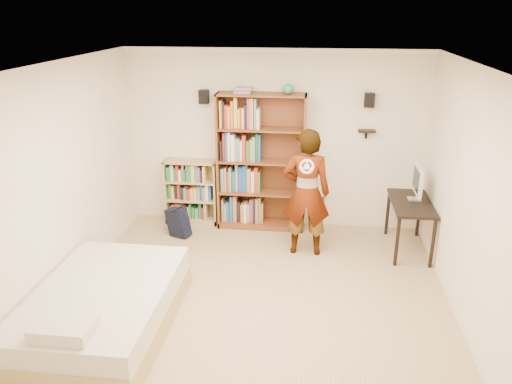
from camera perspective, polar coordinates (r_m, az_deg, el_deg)
ground at (r=5.86m, az=-0.16°, el=-13.26°), size 4.50×5.00×0.01m
room_shell at (r=5.10m, az=-0.18°, el=3.45°), size 4.52×5.02×2.71m
crown_molding at (r=4.91m, az=-0.19°, el=13.65°), size 4.50×5.00×0.06m
speaker_left at (r=7.53m, az=-5.97°, el=10.78°), size 0.14×0.12×0.20m
speaker_right at (r=7.38m, az=12.83°, el=10.20°), size 0.14×0.12×0.20m
wall_shelf at (r=7.48m, az=12.55°, el=6.82°), size 0.25×0.16×0.02m
tall_bookshelf at (r=7.52m, az=0.59°, el=3.35°), size 1.31×0.38×2.08m
low_bookshelf at (r=7.92m, az=-7.37°, el=0.03°), size 0.82×0.31×1.02m
computer_desk at (r=7.32m, az=17.07°, el=-3.74°), size 0.53×1.07×0.73m
imac at (r=7.20m, az=17.82°, el=0.97°), size 0.17×0.49×0.48m
daybed at (r=5.63m, az=-17.07°, el=-12.07°), size 1.37×2.11×0.62m
person at (r=6.76m, az=5.76°, el=-0.10°), size 0.65×0.44×1.78m
wii_wheel at (r=6.29m, az=5.83°, el=2.91°), size 0.19×0.07×0.19m
navy_bag at (r=7.56m, az=-8.88°, el=-3.38°), size 0.40×0.34×0.46m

